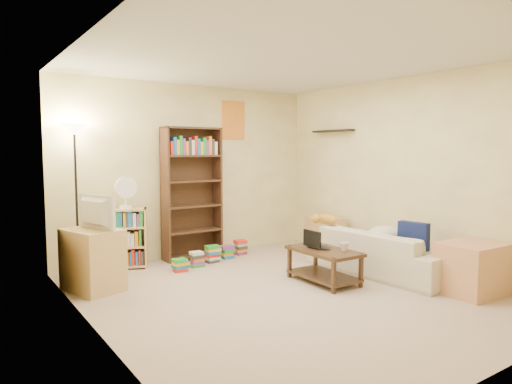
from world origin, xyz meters
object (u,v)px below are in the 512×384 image
Objects in this scene: tabby_cat at (325,219)px; tv_stand at (93,260)px; television at (91,212)px; laptop at (320,246)px; tall_bookshelf at (192,190)px; end_cabinet at (472,268)px; side_table at (325,235)px; mug at (344,247)px; desk_fan at (126,191)px; floor_lamp at (75,155)px; short_bookshelf at (123,239)px; coffee_table at (324,261)px; sofa at (380,252)px.

tabby_cat is 0.64× the size of tv_stand.
laptop is at bearing -131.98° from television.
end_cabinet is (1.74, -3.20, -0.72)m from tall_bookshelf.
mug is at bearing -125.79° from side_table.
floor_lamp reaches higher than desk_fan.
tv_stand is (-2.36, 1.11, -0.06)m from laptop.
short_bookshelf is (-1.86, 2.18, -0.05)m from mug.
tv_stand is 1.18m from desk_fan.
tabby_cat is 0.23× the size of tall_bookshelf.
television is (-2.36, 1.11, 0.47)m from laptop.
side_table is at bearing -15.79° from desk_fan.
mug is at bearing -49.65° from desk_fan.
desk_fan is at bearing 132.16° from coffee_table.
sofa is 0.85m from tabby_cat.
television is (-2.45, 1.42, 0.43)m from mug.
end_cabinet reaches higher than laptop.
desk_fan reaches higher than sofa.
desk_fan is 0.64× the size of end_cabinet.
end_cabinet is at bearing -43.92° from floor_lamp.
tabby_cat is at bearing -118.44° from television.
tabby_cat is 0.49× the size of coffee_table.
tv_stand is 0.53m from television.
tabby_cat reaches higher than side_table.
laptop is (-0.55, -0.51, -0.22)m from tabby_cat.
floor_lamp is at bearing 71.37° from tv_stand.
side_table is (1.10, 1.15, 0.02)m from coffee_table.
laptop is at bearing -135.58° from side_table.
mug is at bearing -46.78° from tv_stand.
side_table is (3.42, -0.07, -0.60)m from television.
mug is 0.21× the size of television.
television is at bearing -91.95° from floor_lamp.
end_cabinet is (3.32, -3.20, -1.22)m from floor_lamp.
short_bookshelf is at bearing 163.66° from side_table.
end_cabinet is (0.90, -1.02, -0.17)m from mug.
laptop is 2.10m from tall_bookshelf.
tv_stand is 1.26× the size of side_table.
tv_stand is at bearing 178.83° from side_table.
floor_lamp is at bearing 176.03° from desk_fan.
end_cabinet is at bearing -26.16° from short_bookshelf.
sofa is 0.76m from mug.
coffee_table is 6.47× the size of mug.
laptop reaches higher than coffee_table.
short_bookshelf is at bearing 48.75° from sofa.
short_bookshelf is 1.23m from floor_lamp.
short_bookshelf is at bearing -179.71° from tall_bookshelf.
desk_fan reaches higher than short_bookshelf.
tv_stand is (-3.18, 1.32, 0.06)m from sofa.
laptop is at bearing -41.98° from tv_stand.
side_table reaches higher than mug.
desk_fan is (-2.55, 2.04, 0.75)m from sofa.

